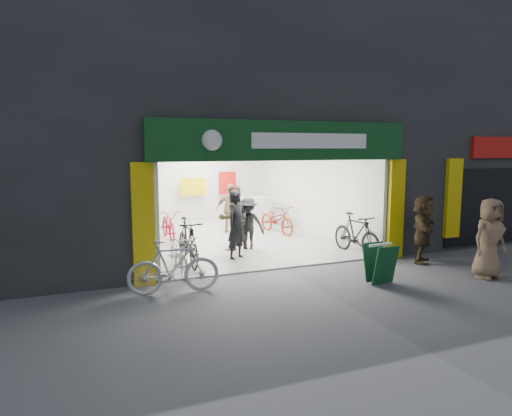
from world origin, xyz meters
TOP-DOWN VIEW (x-y plane):
  - ground at (0.00, 0.00)m, footprint 60.00×60.00m
  - building at (0.91, 4.99)m, footprint 17.00×10.27m
  - bike_left_front at (-2.36, 0.60)m, footprint 0.66×1.80m
  - bike_left_midfront at (-2.00, 1.24)m, footprint 0.58×1.95m
  - bike_left_midback at (-1.80, 4.54)m, footprint 0.66×1.84m
  - bike_left_back at (-2.50, 3.82)m, footprint 0.55×1.77m
  - bike_right_front at (2.50, 0.60)m, footprint 0.69×1.93m
  - bike_right_mid at (1.80, 4.18)m, footprint 0.93×1.94m
  - bike_right_back at (2.50, 5.40)m, footprint 0.69×1.61m
  - parked_bike at (-2.80, -0.83)m, footprint 1.87×0.70m
  - customer_a at (-0.68, 1.32)m, footprint 0.79×0.72m
  - customer_b at (-0.43, 2.33)m, footprint 1.01×0.85m
  - customer_c at (-0.02, 2.22)m, footprint 1.12×1.03m
  - customer_d at (0.36, 4.80)m, footprint 1.07×0.70m
  - pedestrian_near at (3.94, -2.38)m, footprint 0.88×0.57m
  - pedestrian_far at (3.55, -0.75)m, footprint 1.49×1.50m
  - sandwich_board at (1.41, -1.85)m, footprint 0.58×0.58m

SIDE VIEW (x-z plane):
  - ground at x=0.00m, z-range 0.00..0.00m
  - sandwich_board at x=1.41m, z-range 0.04..0.89m
  - bike_right_back at x=2.50m, z-range 0.00..0.94m
  - bike_left_front at x=-2.36m, z-range 0.00..0.94m
  - bike_left_midback at x=-1.80m, z-range 0.00..0.96m
  - bike_right_mid at x=1.80m, z-range 0.00..0.98m
  - bike_left_back at x=-2.50m, z-range 0.00..1.05m
  - parked_bike at x=-2.80m, z-range 0.00..1.10m
  - bike_right_front at x=2.50m, z-range 0.00..1.14m
  - bike_left_midfront at x=-2.00m, z-range 0.00..1.17m
  - customer_c at x=-0.02m, z-range 0.00..1.51m
  - customer_d at x=0.36m, z-range 0.00..1.69m
  - pedestrian_far at x=3.55m, z-range 0.00..1.73m
  - pedestrian_near at x=3.94m, z-range 0.00..1.79m
  - customer_a at x=-0.68m, z-range 0.00..1.81m
  - customer_b at x=-0.43m, z-range 0.00..1.85m
  - building at x=0.91m, z-range 0.31..8.31m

